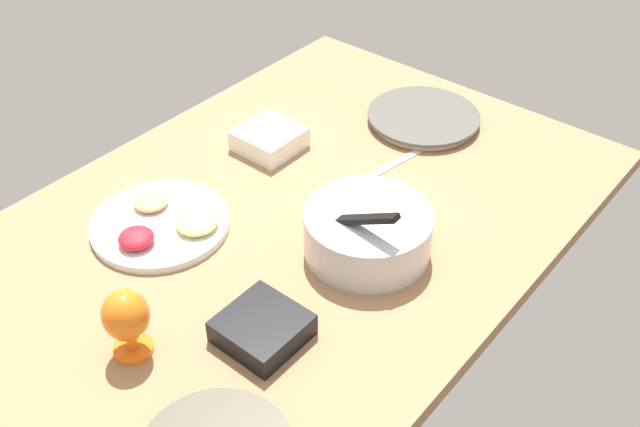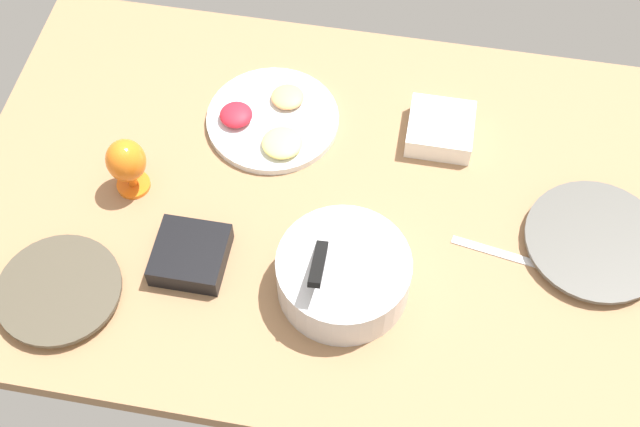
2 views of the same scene
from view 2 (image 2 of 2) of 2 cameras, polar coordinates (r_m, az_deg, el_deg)
ground_plane at (r=186.51cm, az=0.70°, el=0.44°), size 160.00×104.00×4.00cm
dinner_plate_left at (r=186.93cm, az=17.97°, el=-1.84°), size 29.74×29.74×2.56cm
dinner_plate_right at (r=179.80cm, az=-17.05°, el=-5.01°), size 25.30×25.30×2.86cm
mixing_bowl at (r=169.46cm, az=1.57°, el=-4.05°), size 26.84×26.84×17.07cm
fruit_platter at (r=196.93cm, az=-3.26°, el=6.28°), size 30.52×30.52×4.98cm
hurricane_glass_orange at (r=184.72cm, az=-12.84°, el=3.35°), size 8.52×8.52×14.53cm
square_bowl_white at (r=194.98cm, az=8.08°, el=5.69°), size 14.61×14.61×5.43cm
square_bowl_black at (r=176.70cm, az=-8.68°, el=-2.71°), size 14.63×14.63×4.97cm
fork_by_left_plate at (r=181.59cm, az=11.58°, el=-2.49°), size 18.05×4.78×0.60cm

